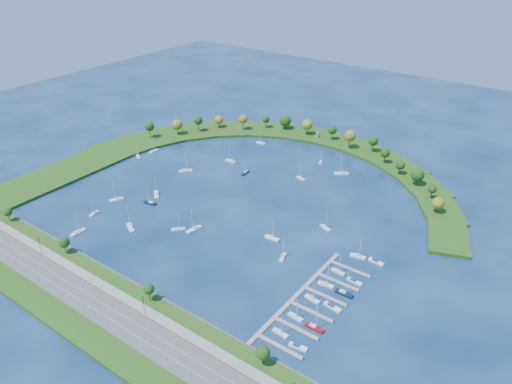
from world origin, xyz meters
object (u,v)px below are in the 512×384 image
Objects in this scene: moored_boat_1 at (150,203)px; moored_boat_6 at (138,156)px; moored_boat_12 at (261,143)px; docked_boat_8 at (338,271)px; docked_boat_7 at (344,293)px; docked_boat_10 at (358,256)px; moored_boat_18 at (245,172)px; docked_boat_4 at (312,298)px; dock_system at (311,300)px; docked_boat_9 at (355,281)px; docked_boat_3 at (314,327)px; docked_boat_11 at (376,262)px; moored_boat_16 at (301,178)px; moored_boat_14 at (186,170)px; moored_boat_10 at (231,161)px; docked_boat_2 at (295,316)px; docked_boat_5 at (332,307)px; moored_boat_2 at (117,199)px; moored_boat_4 at (194,229)px; moored_boat_9 at (178,229)px; moored_boat_15 at (342,173)px; harbor_tower at (317,135)px; moored_boat_3 at (325,227)px; docked_boat_1 at (298,347)px; docked_boat_0 at (280,332)px; moored_boat_17 at (154,151)px; moored_boat_8 at (272,238)px; moored_boat_5 at (78,232)px; moored_boat_11 at (156,194)px; moored_boat_0 at (321,162)px; moored_boat_19 at (131,227)px; moored_boat_7 at (283,257)px; moored_boat_13 at (94,213)px; docked_boat_6 at (326,284)px.

moored_boat_6 is at bearing -47.94° from moored_boat_1.
docked_boat_8 is at bearing 126.77° from moored_boat_12.
docked_boat_7 reaches higher than docked_boat_10.
docked_boat_4 is at bearing 45.12° from moored_boat_18.
dock_system is 26.96m from docked_boat_9.
docked_boat_11 is at bearing 88.73° from docked_boat_3.
moored_boat_16 reaches higher than dock_system.
moored_boat_10 is at bearing 11.81° from moored_boat_14.
moored_boat_1 is 1.13× the size of docked_boat_2.
docked_boat_2 is 18.91m from docked_boat_5.
docked_boat_5 is (161.47, -8.01, -0.25)m from moored_boat_2.
moored_boat_4 reaches higher than moored_boat_9.
moored_boat_15 is 137.99m from docked_boat_4.
moored_boat_15 is at bearing 169.29° from moored_boat_2.
moored_boat_3 is at bearing -58.09° from harbor_tower.
moored_boat_12 is (-129.69, 140.49, 0.54)m from dock_system.
docked_boat_1 reaches higher than dock_system.
docked_boat_3 reaches higher than moored_boat_6.
moored_boat_18 is (-36.71, -16.10, 0.03)m from moored_boat_16.
moored_boat_10 is at bearing 140.07° from docked_boat_0.
moored_boat_6 is 0.92× the size of moored_boat_17.
dock_system is at bearing -39.69° from moored_boat_8.
moored_boat_6 is 154.01m from moored_boat_15.
moored_boat_14 is 165.04m from docked_boat_2.
moored_boat_5 is (-41.18, -204.13, -3.13)m from harbor_tower.
moored_boat_9 reaches higher than dock_system.
moored_boat_16 is at bearing -89.61° from moored_boat_11.
moored_boat_15 is 1.75× the size of docked_boat_1.
dock_system is 26.45m from docked_boat_0.
docked_boat_9 is (200.92, -39.03, -0.27)m from moored_boat_6.
moored_boat_19 is at bearing 140.01° from moored_boat_0.
moored_boat_8 reaches higher than moored_boat_7.
moored_boat_1 is 49.20m from moored_boat_5.
moored_boat_13 is 1.25× the size of docked_boat_9.
docked_boat_2 is 1.21× the size of docked_boat_5.
moored_boat_14 reaches higher than docked_boat_6.
docked_boat_0 is at bearing -87.46° from moored_boat_5.
docked_boat_6 is 34.57m from docked_boat_11.
docked_boat_10 reaches higher than moored_boat_16.
moored_boat_9 is at bearing -168.74° from docked_boat_10.
docked_boat_4 is at bearing -76.55° from moored_boat_14.
moored_boat_5 is 57.51m from moored_boat_9.
dock_system is at bearing 139.87° from moored_boat_10.
moored_boat_11 is 1.70× the size of docked_boat_1.
harbor_tower is 0.29× the size of moored_boat_14.
docked_boat_0 is at bearing -165.58° from moored_boat_7.
moored_boat_15 is (-6.32, 96.92, 0.06)m from moored_boat_8.
moored_boat_2 is 1.15× the size of docked_boat_2.
harbor_tower is at bearing 5.92° from moored_boat_7.
moored_boat_16 is (-19.58, -23.37, -0.12)m from moored_boat_15.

